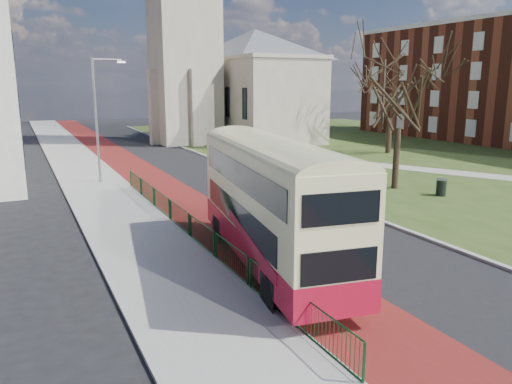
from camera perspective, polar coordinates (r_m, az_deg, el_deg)
ground at (r=19.42m, az=4.54°, el=-7.35°), size 160.00×160.00×0.00m
road_carriageway at (r=37.92m, az=-8.81°, el=2.27°), size 9.00×120.00×0.01m
bus_lane at (r=37.24m, az=-12.78°, el=1.93°), size 3.40×120.00×0.01m
pavement_west at (r=36.59m, az=-18.59°, el=1.50°), size 4.00×120.00×0.12m
kerb_west at (r=36.88m, az=-15.51°, el=1.78°), size 0.25×120.00×0.13m
kerb_east at (r=41.28m, az=-3.51°, el=3.30°), size 0.25×80.00×0.13m
grass_green at (r=52.09m, az=17.26°, el=4.59°), size 40.00×80.00×0.04m
footpath at (r=39.54m, az=22.63°, el=1.95°), size 18.84×32.82×0.03m
pedestrian_railing at (r=21.59m, az=-7.66°, el=-3.84°), size 0.07×24.00×1.12m
gothic_church at (r=58.41m, az=-3.78°, el=18.79°), size 16.38×18.00×40.00m
streetlamp at (r=34.18m, az=-17.57°, el=8.52°), size 2.13×0.18×8.00m
bus at (r=17.58m, az=1.82°, el=-0.70°), size 4.11×11.01×4.50m
winter_tree_near at (r=32.07m, az=16.24°, el=12.29°), size 7.11×7.11×9.72m
winter_tree_far at (r=48.74m, az=15.21°, el=11.13°), size 5.89×5.89×8.42m
litter_bin at (r=31.28m, az=20.41°, el=0.51°), size 0.73×0.73×0.99m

